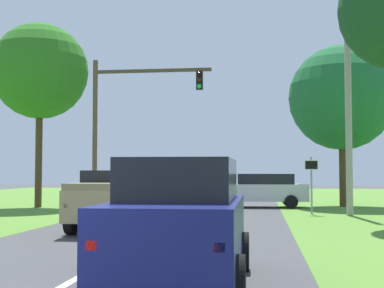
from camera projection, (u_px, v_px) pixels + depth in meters
ground_plane at (160, 231)px, 17.14m from camera, size 120.00×120.00×0.00m
red_suv_near at (181, 219)px, 8.97m from camera, size 2.20×4.51×2.05m
pickup_truck_lead at (119, 199)px, 17.57m from camera, size 2.41×5.41×1.89m
traffic_light at (124, 112)px, 27.41m from camera, size 6.03×0.40×7.51m
keep_moving_sign at (311, 178)px, 23.70m from camera, size 0.60×0.09×2.49m
oak_tree_right at (342, 98)px, 29.39m from camera, size 5.65×5.65×8.67m
crossing_suv_far at (262, 190)px, 28.53m from camera, size 4.82×2.18×1.75m
utility_pole_right at (348, 115)px, 23.19m from camera, size 0.28×0.28×8.48m
extra_tree_1 at (40, 71)px, 28.78m from camera, size 5.04×5.04×9.69m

